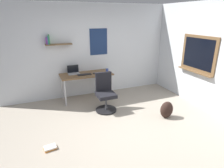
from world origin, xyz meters
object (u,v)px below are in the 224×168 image
Objects in this scene: keyboard at (84,75)px; book_stack_on_floor at (50,148)px; laptop at (74,72)px; computer_mouse at (94,73)px; coffee_mug at (107,70)px; desk at (86,76)px; office_chair at (105,95)px; backpack at (167,110)px.

book_stack_on_floor is at bearing -121.76° from keyboard.
computer_mouse is (0.53, -0.23, -0.04)m from laptop.
coffee_mug reaches higher than keyboard.
keyboard is 3.56× the size of computer_mouse.
laptop is 0.34m from keyboard.
desk is at bearing 159.40° from computer_mouse.
laptop reaches higher than coffee_mug.
office_chair is 9.13× the size of computer_mouse.
coffee_mug is at bearing 114.98° from backpack.
backpack is at bearing -48.60° from keyboard.
desk is 5.98× the size of book_stack_on_floor.
keyboard is 4.02× the size of coffee_mug.
backpack is at bearing -51.26° from desk.
book_stack_on_floor is (-1.21, -1.93, -0.64)m from desk.
computer_mouse is (0.21, -0.08, 0.09)m from desk.
computer_mouse reaches higher than keyboard.
coffee_mug is (0.40, 0.05, 0.03)m from computer_mouse.
computer_mouse is at bearing -20.60° from desk.
book_stack_on_floor is at bearing -127.62° from computer_mouse.
backpack reaches higher than book_stack_on_floor.
desk is at bearing 57.77° from book_stack_on_floor.
office_chair is at bearing 36.61° from book_stack_on_floor.
office_chair is 0.90m from keyboard.
keyboard is 0.68m from coffee_mug.
computer_mouse is at bearing -172.82° from coffee_mug.
computer_mouse is 1.13× the size of coffee_mug.
keyboard is at bearing -131.91° from desk.
coffee_mug is at bearing -10.93° from laptop.
office_chair reaches higher than backpack.
computer_mouse is at bearing -23.43° from laptop.
laptop is 0.84× the size of keyboard.
office_chair is 1.21m from laptop.
office_chair reaches higher than coffee_mug.
coffee_mug reaches higher than computer_mouse.
desk is 3.54× the size of backpack.
keyboard is (-0.07, -0.08, 0.09)m from desk.
office_chair is (0.24, -0.85, -0.26)m from desk.
backpack is 2.64m from book_stack_on_floor.
computer_mouse is 0.40m from coffee_mug.
book_stack_on_floor is (-1.45, -1.08, -0.38)m from office_chair.
desk is 0.37m from laptop.
office_chair is at bearing -74.17° from desk.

